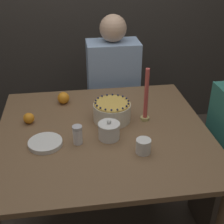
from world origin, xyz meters
name	(u,v)px	position (x,y,z in m)	size (l,w,h in m)	color
ground_plane	(105,224)	(0.00, 0.00, 0.00)	(12.00, 12.00, 0.00)	#4C4238
dining_table	(103,147)	(0.00, 0.00, 0.66)	(1.21, 1.13, 0.78)	brown
cake	(112,111)	(0.07, 0.11, 0.84)	(0.22, 0.22, 0.13)	#EFE5CC
sugar_bowl	(109,131)	(0.02, -0.08, 0.82)	(0.12, 0.12, 0.12)	white
sugar_shaker	(78,135)	(-0.15, -0.10, 0.83)	(0.05, 0.05, 0.11)	white
plate_stack	(45,143)	(-0.32, -0.10, 0.79)	(0.18, 0.18, 0.02)	white
candle	(146,99)	(0.27, 0.09, 0.92)	(0.05, 0.05, 0.33)	tan
cup	(143,146)	(0.18, -0.24, 0.82)	(0.08, 0.08, 0.08)	white
orange_fruit_0	(29,118)	(-0.43, 0.15, 0.81)	(0.07, 0.07, 0.07)	orange
orange_fruit_1	(63,98)	(-0.22, 0.37, 0.82)	(0.08, 0.08, 0.08)	orange
person_man_blue_shirt	(113,102)	(0.17, 0.76, 0.55)	(0.40, 0.34, 1.27)	#2D2D38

